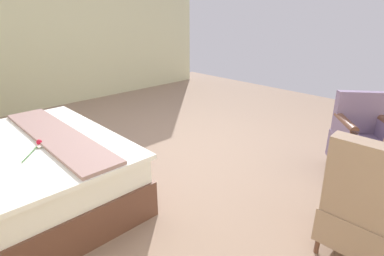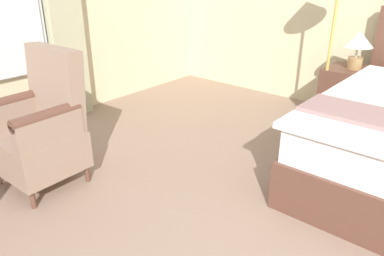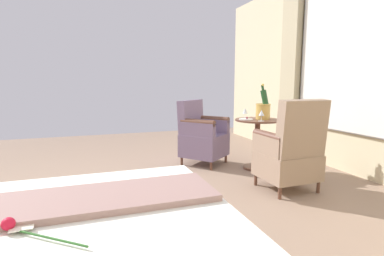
{
  "view_description": "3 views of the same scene",
  "coord_description": "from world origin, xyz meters",
  "px_view_note": "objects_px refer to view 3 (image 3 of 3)",
  "views": [
    {
      "loc": [
        -2.59,
        2.36,
        1.72
      ],
      "look_at": [
        -1.15,
        0.96,
        0.94
      ],
      "focal_mm": 28.0,
      "sensor_mm": 36.0,
      "label": 1
    },
    {
      "loc": [
        0.22,
        -0.93,
        1.5
      ],
      "look_at": [
        -1.0,
        0.51,
        0.68
      ],
      "focal_mm": 35.0,
      "sensor_mm": 36.0,
      "label": 2
    },
    {
      "loc": [
        -0.2,
        2.82,
        1.15
      ],
      "look_at": [
        -1.01,
        0.48,
        0.77
      ],
      "focal_mm": 28.0,
      "sensor_mm": 36.0,
      "label": 3
    }
  ],
  "objects_px": {
    "wine_glass_near_edge": "(261,113)",
    "side_table_round": "(257,138)",
    "armchair_facing_bed": "(202,136)",
    "snack_plate": "(246,119)",
    "wine_glass_near_bucket": "(245,111)",
    "champagne_bucket": "(263,109)",
    "armchair_by_window": "(291,152)"
  },
  "relations": [
    {
      "from": "champagne_bucket",
      "to": "wine_glass_near_bucket",
      "type": "height_order",
      "value": "champagne_bucket"
    },
    {
      "from": "wine_glass_near_bucket",
      "to": "armchair_facing_bed",
      "type": "distance_m",
      "value": 0.72
    },
    {
      "from": "wine_glass_near_edge",
      "to": "side_table_round",
      "type": "bearing_deg",
      "value": -109.1
    },
    {
      "from": "wine_glass_near_edge",
      "to": "wine_glass_near_bucket",
      "type": "bearing_deg",
      "value": -73.35
    },
    {
      "from": "wine_glass_near_edge",
      "to": "armchair_facing_bed",
      "type": "bearing_deg",
      "value": -50.99
    },
    {
      "from": "wine_glass_near_edge",
      "to": "armchair_by_window",
      "type": "height_order",
      "value": "armchair_by_window"
    },
    {
      "from": "wine_glass_near_bucket",
      "to": "armchair_by_window",
      "type": "height_order",
      "value": "armchair_by_window"
    },
    {
      "from": "side_table_round",
      "to": "armchair_by_window",
      "type": "distance_m",
      "value": 0.86
    },
    {
      "from": "snack_plate",
      "to": "armchair_by_window",
      "type": "relative_size",
      "value": 0.18
    },
    {
      "from": "wine_glass_near_edge",
      "to": "armchair_by_window",
      "type": "distance_m",
      "value": 0.75
    },
    {
      "from": "armchair_facing_bed",
      "to": "armchair_by_window",
      "type": "bearing_deg",
      "value": 110.18
    },
    {
      "from": "side_table_round",
      "to": "champagne_bucket",
      "type": "relative_size",
      "value": 1.43
    },
    {
      "from": "side_table_round",
      "to": "champagne_bucket",
      "type": "bearing_deg",
      "value": 178.69
    },
    {
      "from": "armchair_by_window",
      "to": "wine_glass_near_bucket",
      "type": "bearing_deg",
      "value": -88.19
    },
    {
      "from": "champagne_bucket",
      "to": "wine_glass_near_edge",
      "type": "height_order",
      "value": "champagne_bucket"
    },
    {
      "from": "snack_plate",
      "to": "armchair_by_window",
      "type": "height_order",
      "value": "armchair_by_window"
    },
    {
      "from": "champagne_bucket",
      "to": "armchair_by_window",
      "type": "bearing_deg",
      "value": 77.31
    },
    {
      "from": "snack_plate",
      "to": "armchair_by_window",
      "type": "distance_m",
      "value": 0.91
    },
    {
      "from": "wine_glass_near_edge",
      "to": "snack_plate",
      "type": "xyz_separation_m",
      "value": [
        0.1,
        -0.21,
        -0.09
      ]
    },
    {
      "from": "snack_plate",
      "to": "side_table_round",
      "type": "bearing_deg",
      "value": 170.51
    },
    {
      "from": "side_table_round",
      "to": "snack_plate",
      "type": "xyz_separation_m",
      "value": [
        0.16,
        -0.03,
        0.26
      ]
    },
    {
      "from": "wine_glass_near_bucket",
      "to": "snack_plate",
      "type": "xyz_separation_m",
      "value": [
        0.02,
        0.06,
        -0.1
      ]
    },
    {
      "from": "champagne_bucket",
      "to": "armchair_facing_bed",
      "type": "height_order",
      "value": "champagne_bucket"
    },
    {
      "from": "side_table_round",
      "to": "wine_glass_near_bucket",
      "type": "bearing_deg",
      "value": -31.55
    },
    {
      "from": "snack_plate",
      "to": "wine_glass_near_edge",
      "type": "bearing_deg",
      "value": 115.25
    },
    {
      "from": "champagne_bucket",
      "to": "armchair_by_window",
      "type": "xyz_separation_m",
      "value": [
        0.19,
        0.85,
        -0.39
      ]
    },
    {
      "from": "armchair_by_window",
      "to": "champagne_bucket",
      "type": "bearing_deg",
      "value": -102.69
    },
    {
      "from": "wine_glass_near_bucket",
      "to": "wine_glass_near_edge",
      "type": "height_order",
      "value": "wine_glass_near_bucket"
    },
    {
      "from": "champagne_bucket",
      "to": "armchair_by_window",
      "type": "distance_m",
      "value": 0.95
    },
    {
      "from": "wine_glass_near_edge",
      "to": "armchair_facing_bed",
      "type": "distance_m",
      "value": 0.94
    },
    {
      "from": "wine_glass_near_bucket",
      "to": "armchair_by_window",
      "type": "relative_size",
      "value": 0.15
    },
    {
      "from": "wine_glass_near_edge",
      "to": "armchair_facing_bed",
      "type": "height_order",
      "value": "armchair_facing_bed"
    }
  ]
}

